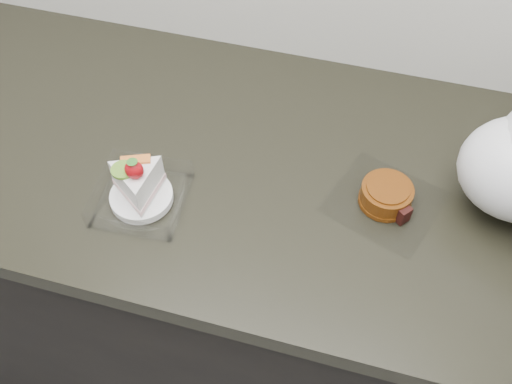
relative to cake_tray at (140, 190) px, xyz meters
name	(u,v)px	position (x,y,z in m)	size (l,w,h in m)	color
counter	(255,282)	(0.16, 0.14, -0.48)	(2.04, 0.64, 0.90)	black
cake_tray	(140,190)	(0.00, 0.00, 0.00)	(0.16, 0.16, 0.11)	white
mooncake_wrap	(386,197)	(0.40, 0.11, -0.01)	(0.22, 0.21, 0.04)	white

